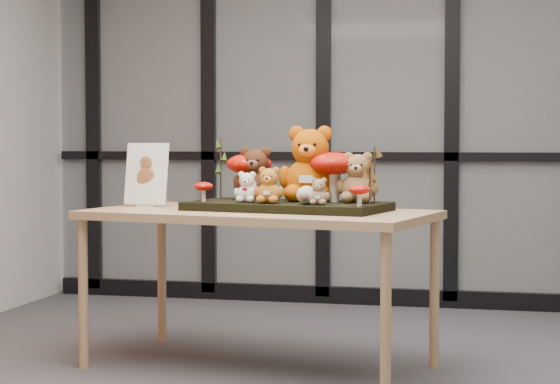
% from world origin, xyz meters
% --- Properties ---
extents(room_shell, '(5.00, 5.00, 5.00)m').
position_xyz_m(room_shell, '(0.00, 0.00, 1.68)').
color(room_shell, beige).
rests_on(room_shell, floor).
extents(glass_partition, '(4.90, 0.06, 2.78)m').
position_xyz_m(glass_partition, '(-0.00, 2.47, 1.42)').
color(glass_partition, '#2D383F').
rests_on(glass_partition, floor).
extents(display_table, '(1.86, 1.19, 0.81)m').
position_xyz_m(display_table, '(-0.38, 0.37, 0.74)').
color(display_table, tan).
rests_on(display_table, floor).
extents(diorama_tray, '(1.07, 0.69, 0.04)m').
position_xyz_m(diorama_tray, '(-0.24, 0.41, 0.83)').
color(diorama_tray, black).
rests_on(diorama_tray, display_table).
extents(bear_pooh_yellow, '(0.38, 0.36, 0.43)m').
position_xyz_m(bear_pooh_yellow, '(-0.15, 0.52, 1.06)').
color(bear_pooh_yellow, '#B75104').
rests_on(bear_pooh_yellow, diorama_tray).
extents(bear_brown_medium, '(0.27, 0.26, 0.31)m').
position_xyz_m(bear_brown_medium, '(-0.45, 0.56, 1.01)').
color(bear_brown_medium, '#432010').
rests_on(bear_brown_medium, diorama_tray).
extents(bear_tan_back, '(0.25, 0.23, 0.28)m').
position_xyz_m(bear_tan_back, '(0.11, 0.44, 0.99)').
color(bear_tan_back, olive).
rests_on(bear_tan_back, diorama_tray).
extents(bear_small_yellow, '(0.18, 0.17, 0.20)m').
position_xyz_m(bear_small_yellow, '(-0.31, 0.29, 0.95)').
color(bear_small_yellow, '#BA6D22').
rests_on(bear_small_yellow, diorama_tray).
extents(bear_white_bow, '(0.15, 0.14, 0.17)m').
position_xyz_m(bear_white_bow, '(-0.44, 0.33, 0.94)').
color(bear_white_bow, white).
rests_on(bear_white_bow, diorama_tray).
extents(bear_beige_small, '(0.13, 0.12, 0.15)m').
position_xyz_m(bear_beige_small, '(-0.04, 0.23, 0.92)').
color(bear_beige_small, '#937151').
rests_on(bear_beige_small, diorama_tray).
extents(plush_cream_hedgehog, '(0.09, 0.08, 0.10)m').
position_xyz_m(plush_cream_hedgehog, '(-0.11, 0.24, 0.90)').
color(plush_cream_hedgehog, beige).
rests_on(plush_cream_hedgehog, diorama_tray).
extents(mushroom_back_left, '(0.24, 0.24, 0.27)m').
position_xyz_m(mushroom_back_left, '(-0.50, 0.61, 0.98)').
color(mushroom_back_left, '#AC0F05').
rests_on(mushroom_back_left, diorama_tray).
extents(mushroom_back_right, '(0.25, 0.25, 0.28)m').
position_xyz_m(mushroom_back_right, '(-0.02, 0.48, 0.99)').
color(mushroom_back_right, '#AC0F05').
rests_on(mushroom_back_right, diorama_tray).
extents(mushroom_front_left, '(0.10, 0.10, 0.11)m').
position_xyz_m(mushroom_front_left, '(-0.68, 0.36, 0.91)').
color(mushroom_front_left, '#AC0F05').
rests_on(mushroom_front_left, diorama_tray).
extents(mushroom_front_right, '(0.10, 0.10, 0.11)m').
position_xyz_m(mushroom_front_right, '(0.16, 0.16, 0.91)').
color(mushroom_front_right, '#AC0F05').
rests_on(mushroom_front_right, diorama_tray).
extents(sprig_green_far_left, '(0.05, 0.05, 0.33)m').
position_xyz_m(sprig_green_far_left, '(-0.66, 0.63, 1.01)').
color(sprig_green_far_left, black).
rests_on(sprig_green_far_left, diorama_tray).
extents(sprig_green_mid_left, '(0.05, 0.05, 0.24)m').
position_xyz_m(sprig_green_mid_left, '(-0.48, 0.64, 0.97)').
color(sprig_green_mid_left, black).
rests_on(sprig_green_mid_left, diorama_tray).
extents(sprig_dry_far_right, '(0.05, 0.05, 0.28)m').
position_xyz_m(sprig_dry_far_right, '(0.20, 0.43, 0.99)').
color(sprig_dry_far_right, brown).
rests_on(sprig_dry_far_right, diorama_tray).
extents(sprig_dry_mid_right, '(0.05, 0.05, 0.23)m').
position_xyz_m(sprig_dry_mid_right, '(0.19, 0.29, 0.97)').
color(sprig_dry_mid_right, brown).
rests_on(sprig_dry_mid_right, diorama_tray).
extents(sprig_green_centre, '(0.05, 0.05, 0.18)m').
position_xyz_m(sprig_green_centre, '(-0.28, 0.61, 0.94)').
color(sprig_green_centre, black).
rests_on(sprig_green_centre, diorama_tray).
extents(sign_holder, '(0.25, 0.08, 0.34)m').
position_xyz_m(sign_holder, '(-1.05, 0.53, 0.97)').
color(sign_holder, silver).
rests_on(sign_holder, display_table).
extents(label_card, '(0.10, 0.03, 0.00)m').
position_xyz_m(label_card, '(-0.40, 0.02, 0.81)').
color(label_card, white).
rests_on(label_card, display_table).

